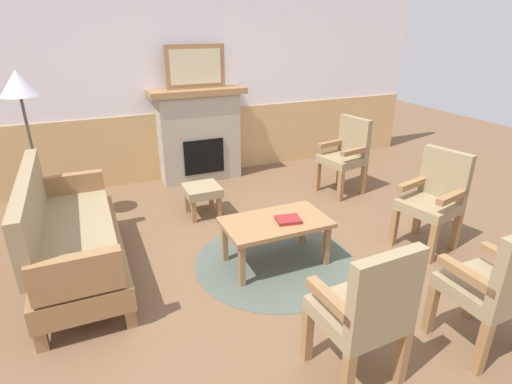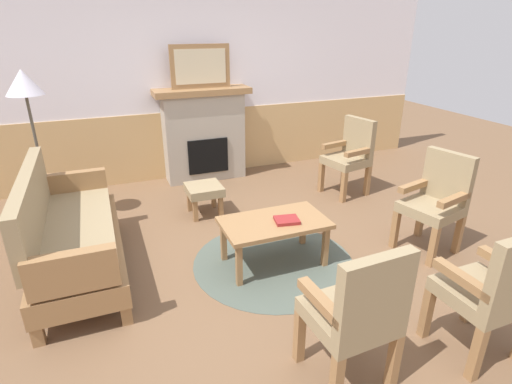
# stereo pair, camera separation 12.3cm
# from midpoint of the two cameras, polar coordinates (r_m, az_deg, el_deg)

# --- Properties ---
(ground_plane) EXTENTS (14.00, 14.00, 0.00)m
(ground_plane) POSITION_cam_midpoint_polar(r_m,az_deg,el_deg) (3.98, 2.77, -9.16)
(ground_plane) COLOR brown
(wall_back) EXTENTS (7.20, 0.14, 2.70)m
(wall_back) POSITION_cam_midpoint_polar(r_m,az_deg,el_deg) (5.89, -7.68, 14.88)
(wall_back) COLOR white
(wall_back) RESTS_ON ground_plane
(fireplace) EXTENTS (1.30, 0.44, 1.28)m
(fireplace) POSITION_cam_midpoint_polar(r_m,az_deg,el_deg) (5.78, -6.72, 8.12)
(fireplace) COLOR #A39989
(fireplace) RESTS_ON ground_plane
(framed_picture) EXTENTS (0.80, 0.04, 0.56)m
(framed_picture) POSITION_cam_midpoint_polar(r_m,az_deg,el_deg) (5.62, -7.16, 17.10)
(framed_picture) COLOR olive
(framed_picture) RESTS_ON fireplace
(couch) EXTENTS (0.70, 1.80, 0.98)m
(couch) POSITION_cam_midpoint_polar(r_m,az_deg,el_deg) (3.87, -23.69, -5.48)
(couch) COLOR olive
(couch) RESTS_ON ground_plane
(coffee_table) EXTENTS (0.96, 0.56, 0.44)m
(coffee_table) POSITION_cam_midpoint_polar(r_m,az_deg,el_deg) (3.72, 3.52, -4.79)
(coffee_table) COLOR olive
(coffee_table) RESTS_ON ground_plane
(round_rug) EXTENTS (1.52, 1.52, 0.01)m
(round_rug) POSITION_cam_midpoint_polar(r_m,az_deg,el_deg) (3.91, 3.39, -9.76)
(round_rug) COLOR #4C564C
(round_rug) RESTS_ON ground_plane
(book_on_table) EXTENTS (0.24, 0.21, 0.03)m
(book_on_table) POSITION_cam_midpoint_polar(r_m,az_deg,el_deg) (3.68, 5.31, -3.96)
(book_on_table) COLOR maroon
(book_on_table) RESTS_ON coffee_table
(footstool) EXTENTS (0.40, 0.40, 0.36)m
(footstool) POSITION_cam_midpoint_polar(r_m,az_deg,el_deg) (4.74, -6.55, 0.06)
(footstool) COLOR olive
(footstool) RESTS_ON ground_plane
(armchair_near_fireplace) EXTENTS (0.58, 0.58, 0.98)m
(armchair_near_fireplace) POSITION_cam_midpoint_polar(r_m,az_deg,el_deg) (4.29, 24.78, -0.82)
(armchair_near_fireplace) COLOR olive
(armchair_near_fireplace) RESTS_ON ground_plane
(armchair_by_window_left) EXTENTS (0.57, 0.57, 0.98)m
(armchair_by_window_left) POSITION_cam_midpoint_polar(r_m,az_deg,el_deg) (5.40, 13.76, 5.31)
(armchair_by_window_left) COLOR olive
(armchair_by_window_left) RESTS_ON ground_plane
(armchair_front_left) EXTENTS (0.50, 0.50, 0.98)m
(armchair_front_left) POSITION_cam_midpoint_polar(r_m,az_deg,el_deg) (2.57, 15.40, -15.84)
(armchair_front_left) COLOR olive
(armchair_front_left) RESTS_ON ground_plane
(armchair_front_center) EXTENTS (0.49, 0.49, 0.98)m
(armchair_front_center) POSITION_cam_midpoint_polar(r_m,az_deg,el_deg) (3.08, 31.43, -11.52)
(armchair_front_center) COLOR olive
(armchair_front_center) RESTS_ON ground_plane
(floor_lamp_by_couch) EXTENTS (0.36, 0.36, 1.68)m
(floor_lamp_by_couch) POSITION_cam_midpoint_polar(r_m,az_deg,el_deg) (4.72, -28.99, 12.08)
(floor_lamp_by_couch) COLOR #332D28
(floor_lamp_by_couch) RESTS_ON ground_plane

